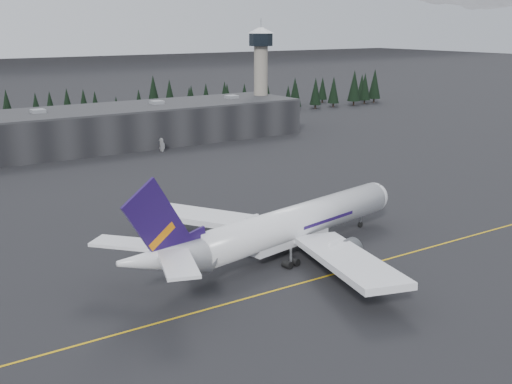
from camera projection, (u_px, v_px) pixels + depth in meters
ground at (324, 271)px, 105.10m from camera, size 1400.00×1400.00×0.00m
taxiline at (332, 275)px, 103.49m from camera, size 400.00×0.40×0.02m
terminal at (72, 130)px, 203.71m from camera, size 160.00×30.00×12.60m
control_tower at (261, 66)px, 242.26m from camera, size 10.00×10.00×37.70m
treeline at (38, 113)px, 233.07m from camera, size 360.00×20.00×15.00m
jet_main at (277, 229)px, 109.45m from camera, size 63.04×57.65×18.72m
gse_vehicle_b at (163, 149)px, 202.31m from camera, size 4.50×2.14×1.48m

